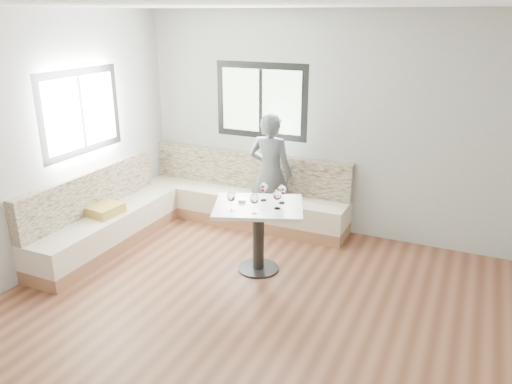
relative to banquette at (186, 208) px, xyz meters
The scene contains 10 objects.
room 2.42m from the banquette, 45.75° to the right, with size 5.01×5.01×2.81m.
banquette is the anchor object (origin of this frame).
table 1.43m from the banquette, 23.29° to the right, with size 1.15×1.03×0.78m.
person 1.20m from the banquette, 26.49° to the left, with size 0.58×0.38×1.59m, color #4E5455.
olive_ramekin 1.31m from the banquette, 26.84° to the right, with size 0.09×0.09×0.03m.
wine_glass_a 1.49m from the banquette, 36.49° to the right, with size 0.09×0.09×0.21m.
wine_glass_b 1.66m from the banquette, 30.02° to the right, with size 0.09×0.09×0.21m.
wine_glass_c 1.73m from the banquette, 20.54° to the right, with size 0.09×0.09×0.21m.
wine_glass_d 1.47m from the banquette, 17.45° to the right, with size 0.09×0.09×0.21m.
wine_glass_e 1.66m from the banquette, 14.74° to the right, with size 0.09×0.09×0.21m.
Camera 1 is at (1.77, -3.51, 2.73)m, focal length 35.00 mm.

